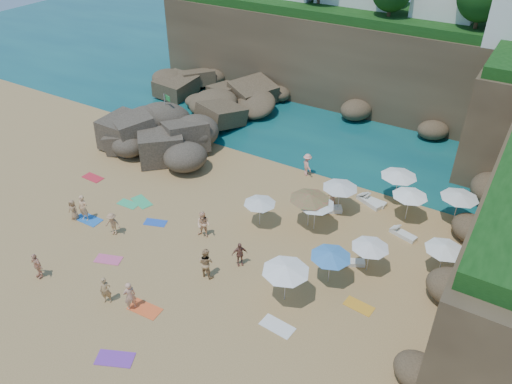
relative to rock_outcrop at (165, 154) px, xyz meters
The scene contains 47 objects.
ground 10.81m from the rock_outcrop, 36.44° to the right, with size 120.00×120.00×0.00m, color tan.
seawater 25.13m from the rock_outcrop, 69.76° to the left, with size 120.00×120.00×0.00m, color #0C4751.
cliff_back 21.81m from the rock_outcrop, 60.07° to the left, with size 44.00×8.00×8.00m, color brown.
rock_promontory 9.85m from the rock_outcrop, 103.52° to the left, with size 12.00×7.00×2.00m, color brown, non-canonical shape.
marina_masts 25.02m from the rock_outcrop, 108.31° to the left, with size 3.10×0.10×6.00m.
rock_outcrop is the anchor object (origin of this frame).
flag_pole 4.06m from the rock_outcrop, 122.74° to the left, with size 0.73×0.26×3.83m.
parasol_0 14.92m from the rock_outcrop, 10.03° to the right, with size 2.40×2.40×2.27m.
parasol_1 15.22m from the rock_outcrop, ahead, with size 2.37×2.37×2.24m.
parasol_2 18.40m from the rock_outcrop, 10.34° to the left, with size 2.49×2.49×2.35m.
parasol_3 22.36m from the rock_outcrop, ahead, with size 2.42×2.42×2.29m.
parasol_4 19.45m from the rock_outcrop, ahead, with size 2.30×2.30×2.17m.
parasol_6 14.43m from the rock_outcrop, ahead, with size 2.59×2.59×2.45m.
parasol_7 19.50m from the rock_outcrop, 13.48° to the right, with size 2.17×2.17×2.05m.
parasol_8 22.75m from the rock_outcrop, ahead, with size 2.24×2.24×2.12m.
parasol_9 12.14m from the rock_outcrop, 19.40° to the right, with size 2.09×2.09×1.98m.
parasol_10 18.63m from the rock_outcrop, 20.58° to the right, with size 2.30×2.30×2.17m.
parasol_11 18.39m from the rock_outcrop, 29.53° to the right, with size 2.56×2.56×2.42m.
lounger_0 16.98m from the rock_outcrop, ahead, with size 1.77×0.59×0.27m, color silver.
lounger_1 16.74m from the rock_outcrop, ahead, with size 1.93×0.64×0.30m, color silver.
lounger_2 14.48m from the rock_outcrop, ahead, with size 2.00×0.67×0.31m, color silver.
lounger_3 10.52m from the rock_outcrop, 13.47° to the right, with size 1.54×0.51×0.24m, color white.
lounger_4 19.72m from the rock_outcrop, ahead, with size 1.72×0.57×0.27m, color silver.
lounger_5 18.46m from the rock_outcrop, 14.16° to the right, with size 1.62×0.54×0.25m, color silver.
towel_0 9.52m from the rock_outcrop, 81.93° to the right, with size 1.86×0.93×0.03m, color blue.
towel_1 12.81m from the rock_outcrop, 65.24° to the right, with size 1.58×0.79×0.03m, color #DB5583.
towel_2 16.73m from the rock_outcrop, 53.76° to the right, with size 1.78×0.89×0.03m, color #FF5E28.
towel_3 7.14m from the rock_outcrop, 70.75° to the right, with size 1.50×0.75×0.03m, color #34B874.
towel_6 19.83m from the rock_outcrop, 57.00° to the right, with size 1.81×0.90×0.03m, color purple.
towel_7 6.02m from the rock_outcrop, 112.47° to the right, with size 1.63×0.82×0.03m, color red.
towel_8 9.14m from the rock_outcrop, 54.01° to the right, with size 1.46×0.73×0.03m, color blue.
towel_9 16.56m from the rock_outcrop, 23.92° to the right, with size 1.48×0.74×0.03m, color #EE5CB0.
towel_10 20.90m from the rock_outcrop, 20.75° to the right, with size 1.57×0.78×0.03m, color orange.
towel_11 6.74m from the rock_outcrop, 63.87° to the right, with size 1.71×0.85×0.03m, color #33B46E.
towel_13 19.76m from the rock_outcrop, 33.42° to the right, with size 1.77×0.88×0.03m, color white.
person_stand_0 9.64m from the rock_outcrop, 82.74° to the right, with size 0.68×0.45×1.87m, color tan.
person_stand_1 14.82m from the rock_outcrop, 40.86° to the right, with size 0.93×0.73×1.92m, color tan.
person_stand_2 11.67m from the rock_outcrop, 15.60° to the left, with size 1.14×0.47×1.76m, color #FAA28E.
person_stand_3 14.65m from the rock_outcrop, 32.75° to the right, with size 0.93×0.39×1.58m, color #8A5645.
person_stand_4 14.44m from the rock_outcrop, ahead, with size 0.75×0.41×1.53m, color tan.
person_stand_5 1.12m from the rock_outcrop, ahead, with size 1.81×0.52×1.95m, color #C57462.
person_stand_6 16.62m from the rock_outcrop, 56.13° to the right, with size 0.66×0.43×1.81m, color #DD9E7E.
person_lie_0 10.43m from the rock_outcrop, 67.86° to the right, with size 1.01×1.56×0.42m, color tan.
person_lie_1 15.03m from the rock_outcrop, 78.13° to the right, with size 0.96×1.64×0.40m, color #E8A783.
person_lie_2 9.82m from the rock_outcrop, 86.88° to the right, with size 0.70×1.43×0.38m, color #A27851.
person_lie_4 16.12m from the rock_outcrop, 60.99° to the right, with size 0.59×1.62×0.39m, color #A98254.
person_lie_5 11.28m from the rock_outcrop, 37.52° to the right, with size 0.87×1.79×0.68m, color #FABD8E.
Camera 1 is at (15.83, -19.85, 19.91)m, focal length 35.00 mm.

